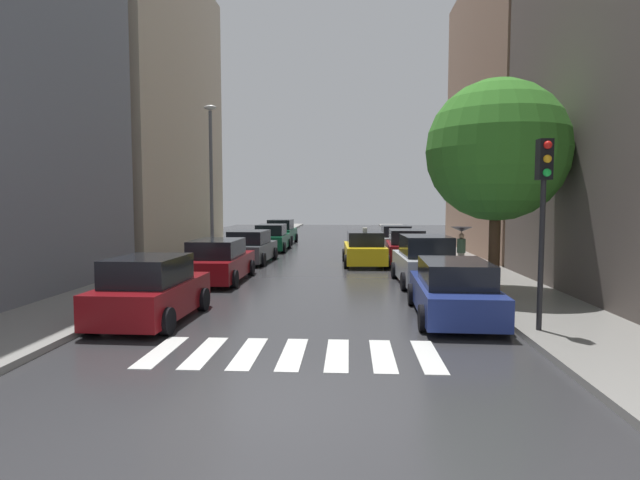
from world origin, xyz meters
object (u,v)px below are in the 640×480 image
parked_car_left_third (250,248)px  parked_car_right_fourth (396,240)px  parked_car_left_nearest (151,291)px  parked_car_left_fifth (281,232)px  taxi_midroad (365,249)px  pedestrian_foreground (461,239)px  street_tree_right (497,151)px  traffic_light_right_corner (544,192)px  parked_car_left_second (218,262)px  parked_car_right_nearest (453,291)px  parked_car_left_fourth (272,238)px  lamp_post_left (211,173)px  parked_car_right_second (425,262)px  parked_car_right_third (406,248)px

parked_car_left_third → parked_car_right_fourth: parked_car_right_fourth is taller
parked_car_left_nearest → parked_car_left_third: 12.60m
parked_car_left_fifth → taxi_midroad: (5.78, -12.51, -0.05)m
pedestrian_foreground → street_tree_right: bearing=-98.3°
parked_car_left_third → parked_car_right_fourth: bearing=-51.2°
parked_car_left_third → traffic_light_right_corner: traffic_light_right_corner is taller
parked_car_left_third → taxi_midroad: taxi_midroad is taller
parked_car_left_third → traffic_light_right_corner: (9.30, -13.54, 2.52)m
parked_car_left_second → taxi_midroad: (5.78, 5.50, 0.00)m
parked_car_right_fourth → street_tree_right: (1.90, -14.12, 3.92)m
parked_car_right_nearest → parked_car_left_fourth: bearing=24.7°
parked_car_left_third → lamp_post_left: size_ratio=0.60×
parked_car_right_second → lamp_post_left: 11.51m
pedestrian_foreground → parked_car_left_fifth: bearing=114.7°
parked_car_left_fifth → street_tree_right: bearing=-152.8°
parked_car_left_fourth → parked_car_right_fourth: (7.66, -0.67, -0.01)m
parked_car_left_nearest → parked_car_right_nearest: (7.80, 0.82, -0.06)m
parked_car_right_nearest → parked_car_right_fourth: parked_car_right_fourth is taller
parked_car_right_third → parked_car_right_second: bearing=-178.4°
parked_car_left_third → parked_car_left_fifth: parked_car_left_fifth is taller
taxi_midroad → parked_car_left_third: bearing=82.7°
parked_car_left_third → lamp_post_left: (-1.70, -0.84, 3.69)m
parked_car_left_fifth → pedestrian_foreground: pedestrian_foreground is taller
parked_car_left_nearest → lamp_post_left: bearing=9.5°
parked_car_left_fourth → parked_car_right_second: (7.65, -12.62, 0.07)m
parked_car_right_nearest → taxi_midroad: taxi_midroad is taller
parked_car_left_fourth → parked_car_right_nearest: (7.60, -18.11, -0.05)m
parked_car_left_second → taxi_midroad: taxi_midroad is taller
pedestrian_foreground → parked_car_left_fourth: bearing=126.9°
parked_car_left_fourth → traffic_light_right_corner: (9.18, -19.87, 2.51)m
parked_car_left_nearest → parked_car_left_second: (0.03, 6.60, -0.02)m
parked_car_left_third → street_tree_right: bearing=-128.4°
parked_car_left_fifth → lamp_post_left: 13.45m
parked_car_left_second → pedestrian_foreground: (9.79, 2.61, 0.70)m
parked_car_left_fourth → lamp_post_left: bearing=165.4°
parked_car_left_second → parked_car_right_third: parked_car_right_third is taller
parked_car_left_fifth → parked_car_right_third: 14.30m
parked_car_left_fourth → taxi_midroad: 8.84m
parked_car_left_fourth → street_tree_right: (9.56, -14.80, 3.91)m
parked_car_right_third → street_tree_right: bearing=-165.7°
parked_car_left_nearest → traffic_light_right_corner: (9.38, -0.94, 2.50)m
taxi_midroad → street_tree_right: bearing=-155.8°
taxi_midroad → street_tree_right: 9.72m
street_tree_right → lamp_post_left: bearing=146.2°
parked_car_right_second → lamp_post_left: bearing=58.2°
parked_car_right_second → traffic_light_right_corner: bearing=-170.0°
parked_car_left_second → parked_car_right_fourth: bearing=-33.9°
parked_car_left_nearest → pedestrian_foreground: 13.48m
parked_car_left_third → traffic_light_right_corner: 16.62m
parked_car_right_nearest → parked_car_right_third: parked_car_right_third is taller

